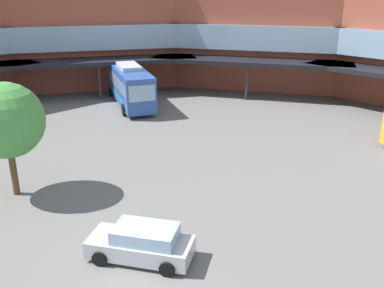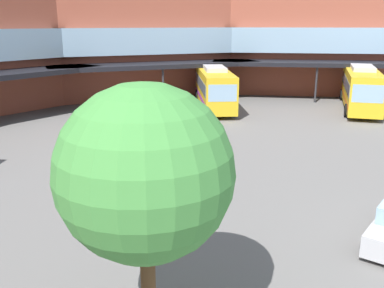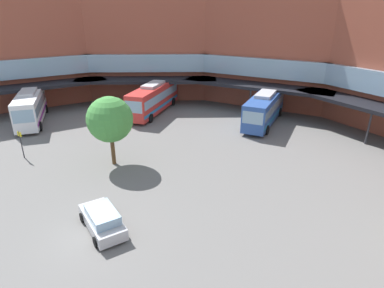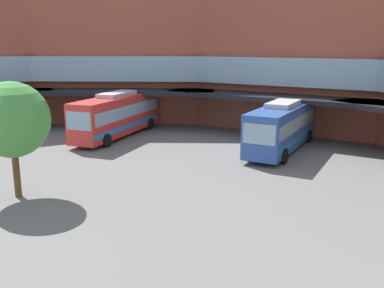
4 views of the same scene
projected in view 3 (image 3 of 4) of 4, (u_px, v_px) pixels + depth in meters
name	position (u px, v px, depth m)	size (l,w,h in m)	color
ground_plane	(100.00, 232.00, 20.97)	(119.63, 119.63, 0.00)	slate
station_building	(286.00, 75.00, 33.11)	(78.26, 41.80, 14.32)	#9E4C38
bus_0	(264.00, 108.00, 39.77)	(6.01, 11.18, 3.86)	#2D519E
bus_2	(154.00, 98.00, 43.97)	(7.59, 11.82, 4.00)	red
bus_4	(30.00, 106.00, 40.20)	(10.73, 7.42, 3.98)	white
parked_car	(102.00, 220.00, 20.93)	(4.70, 2.80, 1.53)	#B7B7BC
plaza_tree	(110.00, 120.00, 28.44)	(4.04, 4.04, 6.29)	brown
stop_sign_post	(21.00, 142.00, 30.62)	(0.60, 0.16, 2.72)	#2D2D33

